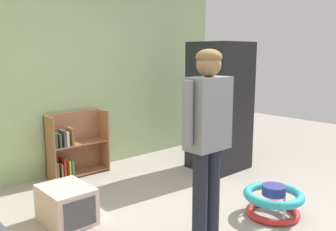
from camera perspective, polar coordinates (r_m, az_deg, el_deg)
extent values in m
plane|color=#A49B90|center=(3.57, 4.69, -17.39)|extent=(12.00, 12.00, 0.00)
cube|color=#98B17E|center=(5.06, -14.78, 6.39)|extent=(5.20, 0.06, 2.70)
cube|color=black|center=(5.11, 8.18, 1.45)|extent=(0.70, 0.68, 1.78)
cylinder|color=silver|center=(4.71, 6.95, 1.86)|extent=(0.02, 0.02, 0.50)
cube|color=#333333|center=(4.80, 5.58, 5.67)|extent=(0.01, 0.67, 0.01)
cube|color=#98623E|center=(4.80, -18.15, -5.16)|extent=(0.02, 0.28, 0.85)
cube|color=#98623E|center=(5.15, -10.21, -3.79)|extent=(0.02, 0.28, 0.85)
cube|color=#965F44|center=(5.08, -14.74, -4.17)|extent=(0.80, 0.02, 0.85)
cube|color=#98623E|center=(5.08, -13.85, -8.78)|extent=(0.76, 0.24, 0.02)
cube|color=#98623E|center=(4.96, -14.05, -4.35)|extent=(0.76, 0.24, 0.02)
cube|color=brown|center=(4.87, -17.41, -8.31)|extent=(0.02, 0.17, 0.21)
cube|color=#3C473C|center=(4.77, -17.66, -3.77)|extent=(0.03, 0.17, 0.20)
cube|color=brown|center=(4.90, -16.78, -8.32)|extent=(0.02, 0.17, 0.19)
cube|color=#38453B|center=(4.79, -17.03, -3.79)|extent=(0.03, 0.17, 0.18)
cube|color=#B2251A|center=(4.91, -16.36, -7.93)|extent=(0.03, 0.17, 0.25)
cube|color=#41433C|center=(4.81, -16.38, -3.47)|extent=(0.03, 0.17, 0.21)
cube|color=gold|center=(4.94, -15.63, -7.98)|extent=(0.02, 0.17, 0.21)
cube|color=beige|center=(4.83, -15.97, -3.53)|extent=(0.03, 0.17, 0.19)
cube|color=#378349|center=(4.96, -15.21, -7.96)|extent=(0.03, 0.17, 0.20)
cube|color=brown|center=(4.86, -15.24, -3.20)|extent=(0.03, 0.17, 0.23)
cylinder|color=#1E222E|center=(3.15, 5.09, -12.89)|extent=(0.13, 0.13, 0.83)
cylinder|color=#1E222E|center=(3.26, 7.05, -12.11)|extent=(0.13, 0.13, 0.83)
cube|color=gray|center=(3.00, 6.34, 0.31)|extent=(0.38, 0.22, 0.61)
cylinder|color=gray|center=(2.83, 3.11, 0.37)|extent=(0.09, 0.09, 0.52)
cylinder|color=gray|center=(3.18, 9.22, 1.33)|extent=(0.09, 0.09, 0.52)
sphere|color=#9A7148|center=(2.96, 6.49, 8.09)|extent=(0.21, 0.21, 0.21)
ellipsoid|color=brown|center=(2.96, 6.51, 9.19)|extent=(0.22, 0.22, 0.13)
torus|color=red|center=(3.93, 16.26, -14.50)|extent=(0.54, 0.54, 0.07)
torus|color=#2AAABA|center=(3.86, 16.40, -12.00)|extent=(0.60, 0.60, 0.08)
cylinder|color=navy|center=(3.84, 16.44, -11.31)|extent=(0.23, 0.23, 0.10)
cylinder|color=silver|center=(4.07, 18.01, -12.31)|extent=(0.02, 0.02, 0.18)
cylinder|color=silver|center=(3.90, 13.01, -13.06)|extent=(0.02, 0.02, 0.18)
cylinder|color=silver|center=(3.72, 17.99, -14.50)|extent=(0.02, 0.02, 0.18)
cube|color=beige|center=(3.73, -15.82, -13.43)|extent=(0.42, 0.54, 0.36)
cube|color=#424247|center=(3.50, -13.74, -14.91)|extent=(0.32, 0.01, 0.27)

